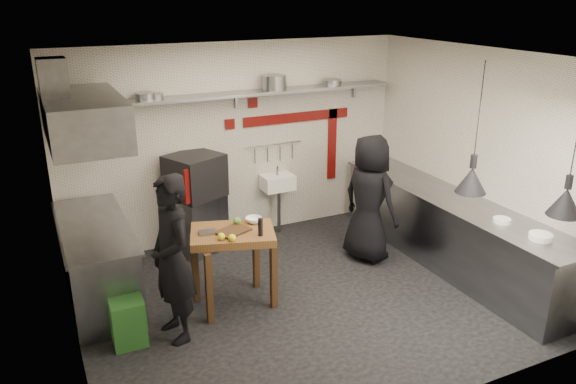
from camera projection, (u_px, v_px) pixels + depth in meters
name	position (u px, v px, depth m)	size (l,w,h in m)	color
floor	(303.00, 298.00, 6.65)	(5.00, 5.00, 0.00)	black
ceiling	(305.00, 57.00, 5.70)	(5.00, 5.00, 0.00)	beige
wall_back	(237.00, 143.00, 7.96)	(5.00, 0.04, 2.80)	silver
wall_front	(426.00, 267.00, 4.39)	(5.00, 0.04, 2.80)	silver
wall_left	(62.00, 225.00, 5.16)	(0.04, 4.20, 2.80)	silver
wall_right	(477.00, 159.00, 7.19)	(0.04, 4.20, 2.80)	silver
red_band_horiz	(297.00, 117.00, 8.23)	(1.70, 0.02, 0.14)	#650C0A
red_band_vert	(332.00, 144.00, 8.64)	(0.14, 0.02, 1.10)	#650C0A
red_tile_a	(253.00, 103.00, 7.86)	(0.14, 0.02, 0.14)	#650C0A
red_tile_b	(230.00, 124.00, 7.81)	(0.14, 0.02, 0.14)	#650C0A
back_shelf	(240.00, 94.00, 7.56)	(4.60, 0.34, 0.04)	slate
shelf_bracket_left	(92.00, 112.00, 6.95)	(0.04, 0.06, 0.24)	slate
shelf_bracket_mid	(236.00, 99.00, 7.72)	(0.04, 0.06, 0.24)	slate
shelf_bracket_right	(354.00, 90.00, 8.49)	(0.04, 0.06, 0.24)	slate
pan_far_left	(145.00, 96.00, 7.03)	(0.25, 0.25, 0.09)	slate
pan_mid_left	(154.00, 96.00, 7.08)	(0.23, 0.23, 0.07)	slate
stock_pot	(274.00, 82.00, 7.73)	(0.33, 0.33, 0.20)	slate
pan_right	(332.00, 82.00, 8.12)	(0.27, 0.27, 0.08)	slate
oven_stand	(197.00, 223.00, 7.76)	(0.65, 0.59, 0.80)	slate
combi_oven	(195.00, 176.00, 7.53)	(0.66, 0.61, 0.58)	black
oven_door	(200.00, 183.00, 7.27)	(0.51, 0.03, 0.46)	#650C0A
oven_glass	(202.00, 182.00, 7.27)	(0.32, 0.01, 0.34)	black
hand_sink	(277.00, 182.00, 8.24)	(0.46, 0.34, 0.22)	white
sink_tap	(277.00, 171.00, 8.18)	(0.03, 0.03, 0.14)	slate
sink_drain	(279.00, 211.00, 8.36)	(0.06, 0.06, 0.66)	slate
utensil_rail	(273.00, 144.00, 8.18)	(0.02, 0.02, 0.90)	slate
counter_right	(449.00, 232.00, 7.37)	(0.70, 3.80, 0.90)	slate
counter_right_top	(452.00, 198.00, 7.21)	(0.76, 3.90, 0.03)	slate
plate_stack	(541.00, 237.00, 5.98)	(0.24, 0.24, 0.07)	white
small_bowl_right	(502.00, 220.00, 6.42)	(0.20, 0.20, 0.05)	white
counter_left	(98.00, 263.00, 6.52)	(0.70, 1.90, 0.90)	slate
counter_left_top	(93.00, 226.00, 6.36)	(0.76, 2.00, 0.03)	slate
extractor_hood	(84.00, 119.00, 5.96)	(0.78, 1.60, 0.50)	slate
hood_duct	(53.00, 83.00, 5.73)	(0.28, 0.28, 0.50)	slate
green_bin	(128.00, 321.00, 5.73)	(0.33, 0.33, 0.50)	#256024
prep_table	(234.00, 268.00, 6.39)	(0.92, 0.64, 0.92)	brown
cutting_board	(233.00, 231.00, 6.20)	(0.36, 0.25, 0.03)	#482D18
pepper_mill	(260.00, 227.00, 6.08)	(0.05, 0.05, 0.20)	black
lemon_a	(221.00, 236.00, 5.99)	(0.08, 0.08, 0.08)	#FBF41F
lemon_b	(232.00, 238.00, 5.96)	(0.08, 0.08, 0.08)	#FBF41F
veg_ball	(237.00, 221.00, 6.37)	(0.10, 0.10, 0.10)	#5A8B37
steel_tray	(207.00, 232.00, 6.16)	(0.18, 0.12, 0.03)	slate
bowl	(254.00, 220.00, 6.45)	(0.19, 0.19, 0.06)	white
heat_lamp_near	(477.00, 129.00, 5.67)	(0.32, 0.32, 1.37)	black
heat_lamp_far	(576.00, 143.00, 5.42)	(0.34, 0.34, 1.51)	black
chef_left	(172.00, 259.00, 5.64)	(0.65, 0.43, 1.78)	black
chef_right	(369.00, 198.00, 7.38)	(0.84, 0.54, 1.71)	black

